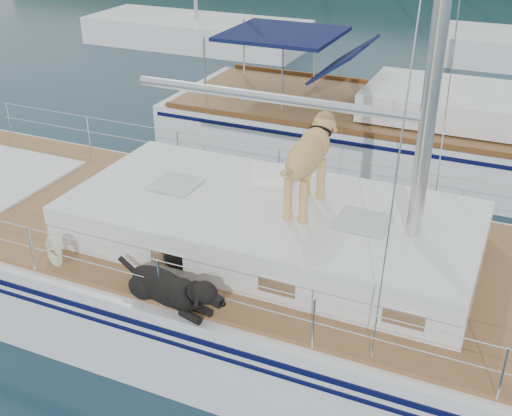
% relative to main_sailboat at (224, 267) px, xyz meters
% --- Properties ---
extents(ground, '(120.00, 120.00, 0.00)m').
position_rel_main_sailboat_xyz_m(ground, '(-0.10, 0.00, -0.68)').
color(ground, black).
rests_on(ground, ground).
extents(main_sailboat, '(12.00, 3.95, 14.01)m').
position_rel_main_sailboat_xyz_m(main_sailboat, '(0.00, 0.00, 0.00)').
color(main_sailboat, white).
rests_on(main_sailboat, ground).
extents(neighbor_sailboat, '(11.00, 3.50, 13.30)m').
position_rel_main_sailboat_xyz_m(neighbor_sailboat, '(1.63, 6.31, -0.06)').
color(neighbor_sailboat, white).
rests_on(neighbor_sailboat, ground).
extents(bg_boat_west, '(8.00, 3.00, 11.65)m').
position_rel_main_sailboat_xyz_m(bg_boat_west, '(-8.10, 14.00, -0.24)').
color(bg_boat_west, white).
rests_on(bg_boat_west, ground).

